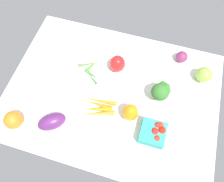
% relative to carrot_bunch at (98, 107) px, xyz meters
% --- Properties ---
extents(tablecloth, '(1.04, 0.76, 0.02)m').
position_rel_carrot_bunch_xyz_m(tablecloth, '(0.04, 0.10, -0.02)').
color(tablecloth, white).
rests_on(tablecloth, ground).
extents(carrot_bunch, '(0.18, 0.12, 0.03)m').
position_rel_carrot_bunch_xyz_m(carrot_bunch, '(0.00, 0.00, 0.00)').
color(carrot_bunch, orange).
rests_on(carrot_bunch, tablecloth).
extents(eggplant, '(0.15, 0.14, 0.07)m').
position_rel_carrot_bunch_xyz_m(eggplant, '(-0.17, -0.13, 0.02)').
color(eggplant, '#5D2466').
rests_on(eggplant, tablecloth).
extents(okra_pile, '(0.13, 0.15, 0.02)m').
position_rel_carrot_bunch_xyz_m(okra_pile, '(-0.10, 0.19, -0.00)').
color(okra_pile, '#56793D').
rests_on(okra_pile, tablecloth).
extents(bell_pepper_red, '(0.09, 0.09, 0.10)m').
position_rel_carrot_bunch_xyz_m(bell_pepper_red, '(0.03, 0.24, 0.04)').
color(bell_pepper_red, red).
rests_on(bell_pepper_red, tablecloth).
extents(berry_basket, '(0.11, 0.11, 0.07)m').
position_rel_carrot_bunch_xyz_m(berry_basket, '(0.28, -0.05, 0.02)').
color(berry_basket, teal).
rests_on(berry_basket, tablecloth).
extents(heirloom_tomato_green, '(0.08, 0.08, 0.08)m').
position_rel_carrot_bunch_xyz_m(heirloom_tomato_green, '(0.46, 0.31, 0.03)').
color(heirloom_tomato_green, '#8FC145').
rests_on(heirloom_tomato_green, tablecloth).
extents(heirloom_tomato_orange, '(0.08, 0.08, 0.08)m').
position_rel_carrot_bunch_xyz_m(heirloom_tomato_orange, '(-0.34, -0.17, 0.03)').
color(heirloom_tomato_orange, orange).
rests_on(heirloom_tomato_orange, tablecloth).
extents(bell_pepper_orange, '(0.10, 0.10, 0.10)m').
position_rel_carrot_bunch_xyz_m(bell_pepper_orange, '(0.15, 0.00, 0.04)').
color(bell_pepper_orange, orange).
rests_on(bell_pepper_orange, tablecloth).
extents(red_onion_near_basket, '(0.06, 0.06, 0.06)m').
position_rel_carrot_bunch_xyz_m(red_onion_near_basket, '(0.34, 0.39, 0.02)').
color(red_onion_near_basket, '#7F2C5A').
rests_on(red_onion_near_basket, tablecloth).
extents(broccoli_head, '(0.09, 0.10, 0.11)m').
position_rel_carrot_bunch_xyz_m(broccoli_head, '(0.27, 0.14, 0.05)').
color(broccoli_head, '#A8C07F').
rests_on(broccoli_head, tablecloth).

